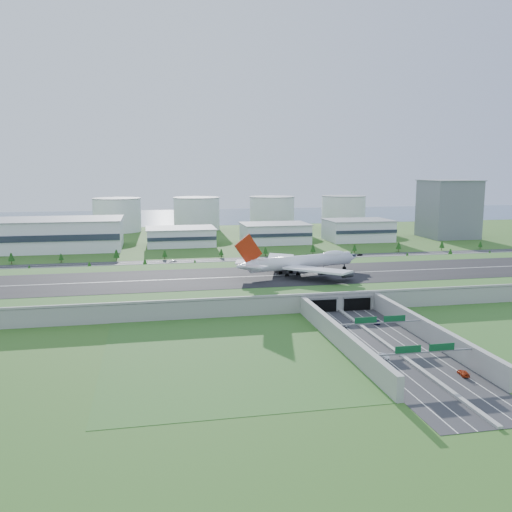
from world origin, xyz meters
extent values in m
plane|color=#2F4E18|center=(0.00, 0.00, 0.00)|extent=(1200.00, 1200.00, 0.00)
cube|color=gray|center=(0.00, 0.00, 4.00)|extent=(520.00, 100.00, 8.00)
cube|color=#2D561D|center=(0.00, 0.00, 8.08)|extent=(520.00, 100.00, 0.16)
cube|color=black|center=(0.00, 0.00, 8.22)|extent=(520.00, 58.00, 0.12)
cube|color=silver|center=(0.00, 0.00, 8.30)|extent=(520.00, 0.90, 0.02)
cube|color=gray|center=(0.00, -49.40, 8.60)|extent=(520.00, 1.20, 1.20)
cube|color=#28282B|center=(0.00, -110.00, 0.06)|extent=(34.00, 120.00, 0.12)
cube|color=gray|center=(0.00, -110.00, 0.45)|extent=(1.60, 120.00, 0.90)
cube|color=gray|center=(-18.20, -100.00, 4.00)|extent=(2.40, 100.00, 8.00)
cube|color=gray|center=(18.20, -100.00, 4.00)|extent=(2.40, 100.00, 8.00)
cube|color=black|center=(-8.50, -50.20, 3.20)|extent=(13.00, 1.20, 6.00)
cube|color=black|center=(8.50, -50.20, 3.20)|extent=(13.00, 1.20, 6.00)
cylinder|color=gray|center=(-19.00, -95.00, 3.50)|extent=(0.70, 0.70, 7.00)
cylinder|color=gray|center=(19.00, -95.00, 3.50)|extent=(0.70, 0.70, 7.00)
cube|color=gray|center=(0.00, -95.00, 7.20)|extent=(38.00, 0.50, 0.50)
cube|color=#0C4C23|center=(-6.00, -95.10, 8.60)|extent=(9.00, 0.30, 2.40)
cube|color=#0C4C23|center=(6.00, -95.10, 8.60)|extent=(9.00, 0.30, 2.40)
cylinder|color=gray|center=(-19.00, -130.00, 3.50)|extent=(0.70, 0.70, 7.00)
cylinder|color=gray|center=(19.00, -130.00, 3.50)|extent=(0.70, 0.70, 7.00)
cube|color=gray|center=(0.00, -130.00, 7.20)|extent=(38.00, 0.50, 0.50)
cube|color=#0C4C23|center=(-6.00, -130.10, 8.60)|extent=(9.00, 0.30, 2.40)
cube|color=#0C4C23|center=(6.00, -130.10, 8.60)|extent=(9.00, 0.30, 2.40)
cube|color=#28282B|center=(0.00, 95.00, 0.06)|extent=(560.00, 36.00, 0.12)
cylinder|color=#3D2819|center=(-162.46, 73.00, 1.10)|extent=(0.50, 0.50, 2.19)
cone|color=#173A0F|center=(-162.46, 73.00, 3.89)|extent=(3.41, 3.41, 4.38)
cylinder|color=#3D2819|center=(-125.77, 73.00, 1.27)|extent=(0.50, 0.50, 2.54)
cone|color=#173A0F|center=(-125.77, 73.00, 4.51)|extent=(3.95, 3.95, 5.08)
cylinder|color=#3D2819|center=(-90.51, 73.00, 1.40)|extent=(0.50, 0.50, 2.79)
cone|color=#173A0F|center=(-90.51, 73.00, 4.97)|extent=(4.35, 4.35, 5.59)
cylinder|color=#3D2819|center=(-57.62, 73.00, 1.07)|extent=(0.50, 0.50, 2.15)
cone|color=#173A0F|center=(-57.62, 73.00, 3.82)|extent=(3.34, 3.34, 4.30)
cylinder|color=#3D2819|center=(-17.83, 73.00, 1.47)|extent=(0.50, 0.50, 2.93)
cone|color=#173A0F|center=(-17.83, 73.00, 5.21)|extent=(4.56, 4.56, 5.87)
cylinder|color=#3D2819|center=(20.26, 73.00, 1.45)|extent=(0.50, 0.50, 2.90)
cone|color=#173A0F|center=(20.26, 73.00, 5.15)|extent=(4.51, 4.51, 5.80)
cylinder|color=#3D2819|center=(53.36, 73.00, 1.52)|extent=(0.50, 0.50, 3.04)
cone|color=#173A0F|center=(53.36, 73.00, 5.41)|extent=(4.73, 4.73, 6.08)
cylinder|color=#3D2819|center=(96.35, 73.00, 1.14)|extent=(0.50, 0.50, 2.28)
cone|color=#173A0F|center=(96.35, 73.00, 4.05)|extent=(3.54, 3.54, 4.56)
cylinder|color=#3D2819|center=(130.63, 73.00, 1.46)|extent=(0.50, 0.50, 2.92)
cone|color=#173A0F|center=(130.63, 73.00, 5.19)|extent=(4.54, 4.54, 5.84)
cylinder|color=#3D2819|center=(163.16, 73.00, 1.07)|extent=(0.50, 0.50, 2.14)
cone|color=#173A0F|center=(163.16, 73.00, 3.80)|extent=(3.33, 3.33, 4.28)
cylinder|color=#3D2819|center=(-183.12, 117.00, 1.45)|extent=(0.50, 0.50, 2.89)
cone|color=#173A0F|center=(-183.12, 117.00, 5.14)|extent=(4.50, 4.50, 5.78)
cylinder|color=#3D2819|center=(-149.73, 117.00, 1.16)|extent=(0.50, 0.50, 2.33)
cone|color=#173A0F|center=(-149.73, 117.00, 4.14)|extent=(3.62, 3.62, 4.65)
cylinder|color=#3D2819|center=(-111.16, 117.00, 1.48)|extent=(0.50, 0.50, 2.96)
cone|color=#173A0F|center=(-111.16, 117.00, 5.26)|extent=(4.60, 4.60, 5.92)
cylinder|color=#3D2819|center=(-76.28, 117.00, 1.20)|extent=(0.50, 0.50, 2.41)
cone|color=#173A0F|center=(-76.28, 117.00, 4.28)|extent=(3.74, 3.74, 4.81)
cylinder|color=#3D2819|center=(-33.93, 117.00, 1.18)|extent=(0.50, 0.50, 2.35)
cone|color=#173A0F|center=(-33.93, 117.00, 4.19)|extent=(3.66, 3.66, 4.71)
cylinder|color=#3D2819|center=(0.51, 117.00, 1.26)|extent=(0.50, 0.50, 2.51)
cone|color=#173A0F|center=(0.51, 117.00, 4.47)|extent=(3.91, 3.91, 5.03)
cylinder|color=#3D2819|center=(38.57, 117.00, 1.39)|extent=(0.50, 0.50, 2.78)
cone|color=#173A0F|center=(38.57, 117.00, 4.94)|extent=(4.32, 4.32, 5.56)
cylinder|color=#3D2819|center=(73.08, 117.00, 1.26)|extent=(0.50, 0.50, 2.52)
cone|color=#173A0F|center=(73.08, 117.00, 4.48)|extent=(3.92, 3.92, 5.04)
cylinder|color=#3D2819|center=(110.93, 117.00, 1.44)|extent=(0.50, 0.50, 2.88)
cone|color=#173A0F|center=(110.93, 117.00, 5.13)|extent=(4.48, 4.48, 5.77)
cylinder|color=#3D2819|center=(149.29, 117.00, 1.38)|extent=(0.50, 0.50, 2.76)
cone|color=#173A0F|center=(149.29, 117.00, 4.91)|extent=(4.29, 4.29, 5.52)
cylinder|color=#3D2819|center=(184.60, 117.00, 1.18)|extent=(0.50, 0.50, 2.36)
cone|color=#173A0F|center=(184.60, 117.00, 4.19)|extent=(3.67, 3.67, 4.71)
cube|color=silver|center=(-170.00, 185.00, 12.50)|extent=(120.00, 60.00, 25.00)
cube|color=silver|center=(-60.00, 190.00, 7.50)|extent=(58.00, 42.00, 15.00)
cube|color=silver|center=(25.00, 190.00, 8.50)|extent=(58.00, 42.00, 17.00)
cube|color=silver|center=(105.00, 190.00, 9.50)|extent=(58.00, 42.00, 19.00)
cube|color=slate|center=(200.00, 195.00, 27.50)|extent=(46.00, 46.00, 55.00)
cylinder|color=silver|center=(-120.00, 310.00, 17.50)|extent=(50.00, 50.00, 35.00)
cylinder|color=silver|center=(-35.00, 310.00, 17.50)|extent=(50.00, 50.00, 35.00)
cylinder|color=silver|center=(50.00, 310.00, 17.50)|extent=(50.00, 50.00, 35.00)
cylinder|color=silver|center=(135.00, 310.00, 17.50)|extent=(50.00, 50.00, 35.00)
cube|color=#3A516F|center=(0.00, 480.00, 0.03)|extent=(1200.00, 260.00, 0.06)
cylinder|color=white|center=(-3.83, 2.64, 14.93)|extent=(63.79, 24.73, 7.34)
cone|color=white|center=(29.26, 12.11, 14.93)|extent=(10.84, 9.58, 7.34)
cone|color=white|center=(-36.92, -6.82, 15.39)|extent=(13.05, 10.21, 7.34)
ellipsoid|color=white|center=(17.17, 8.65, 17.58)|extent=(16.62, 9.80, 4.52)
cube|color=white|center=(-0.67, -16.74, 13.79)|extent=(35.57, 34.15, 1.81)
cube|color=white|center=(-11.40, 20.76, 13.79)|extent=(23.88, 37.21, 1.81)
cylinder|color=#38383D|center=(5.22, -9.09, 11.26)|extent=(6.68, 4.95, 3.44)
cylinder|color=#38383D|center=(15.12, -19.38, 11.26)|extent=(6.68, 4.95, 3.44)
cylinder|color=#38383D|center=(-2.36, 17.38, 11.26)|extent=(6.68, 4.95, 3.44)
cylinder|color=#38383D|center=(0.60, 31.36, 11.26)|extent=(6.68, 4.95, 3.44)
cube|color=white|center=(-33.77, -13.68, 16.31)|extent=(13.86, 13.72, 0.69)
cube|color=white|center=(-37.87, 0.66, 16.31)|extent=(9.74, 13.91, 0.69)
cube|color=#AB220B|center=(-35.82, -6.51, 24.11)|extent=(16.01, 5.49, 17.20)
cylinder|color=black|center=(24.67, 10.79, 8.91)|extent=(2.18, 0.80, 2.18)
cylinder|color=black|center=(-7.23, -2.15, 8.91)|extent=(2.18, 0.80, 2.18)
cylinder|color=black|center=(-9.25, 4.91, 8.91)|extent=(2.18, 0.80, 2.18)
cylinder|color=black|center=(-13.85, -4.04, 8.91)|extent=(2.18, 0.80, 2.18)
cylinder|color=black|center=(-15.87, 3.02, 8.91)|extent=(2.18, 0.80, 2.18)
imported|color=#A4A4A9|center=(-6.75, -75.16, 0.79)|extent=(2.74, 4.23, 1.34)
imported|color=white|center=(-7.11, -114.26, 0.93)|extent=(3.19, 5.20, 1.62)
imported|color=#0D0D44|center=(8.43, -73.23, 0.92)|extent=(4.71, 6.34, 1.60)
imported|color=#B73310|center=(11.51, -134.69, 0.98)|extent=(3.27, 6.20, 1.71)
imported|color=slate|center=(-105.15, 88.49, 0.81)|extent=(4.36, 2.85, 1.38)
imported|color=black|center=(72.07, 103.42, 0.88)|extent=(4.89, 3.00, 1.52)
imported|color=silver|center=(-71.22, 100.51, 0.94)|extent=(5.77, 2.57, 1.64)
camera|label=1|loc=(-87.57, -285.78, 66.61)|focal=38.00mm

